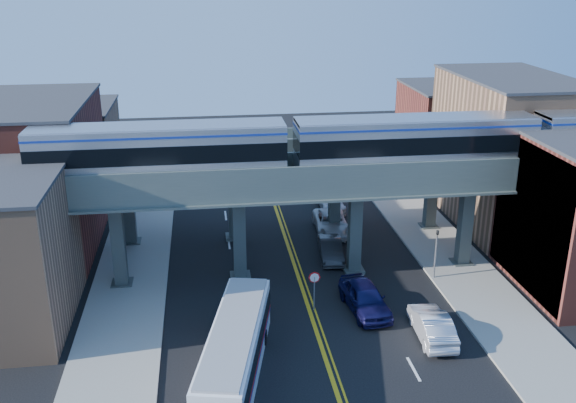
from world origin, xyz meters
name	(u,v)px	position (x,y,z in m)	size (l,w,h in m)	color
ground	(318,335)	(0.00, 0.00, 0.00)	(120.00, 120.00, 0.00)	black
sidewalk_west	(133,271)	(-11.50, 10.00, 0.08)	(5.00, 70.00, 0.16)	gray
sidewalk_east	(445,252)	(11.50, 10.00, 0.08)	(5.00, 70.00, 0.16)	gray
building_west_b	(39,176)	(-18.50, 16.00, 5.50)	(8.00, 14.00, 11.00)	brown
building_west_c	(72,149)	(-18.50, 29.00, 4.00)	(8.00, 10.00, 8.00)	#9D7251
building_east_b	(506,152)	(18.50, 16.00, 6.00)	(8.00, 14.00, 12.00)	#9D7251
building_east_c	(447,132)	(18.50, 29.00, 4.50)	(8.00, 10.00, 9.00)	brown
mural_panel	(529,222)	(14.55, 4.00, 4.75)	(0.10, 9.50, 9.50)	teal
elevated_viaduct_near	(298,187)	(0.00, 8.00, 6.47)	(52.00, 3.60, 7.40)	#3B4442
elevated_viaduct_far	(284,158)	(0.00, 15.00, 6.47)	(52.00, 3.60, 7.40)	#3B4442
transit_train	(415,141)	(7.87, 8.00, 9.36)	(49.55, 3.11, 3.63)	black
stop_sign	(314,285)	(0.30, 3.00, 1.76)	(0.76, 0.09, 2.63)	slate
traffic_signal	(436,249)	(9.20, 6.00, 2.30)	(0.15, 0.18, 4.10)	slate
transit_bus	(235,352)	(-4.97, -3.35, 1.48)	(4.80, 11.44, 2.87)	white
car_lane_a	(365,297)	(3.42, 2.49, 0.91)	(2.14, 5.31, 1.81)	#131140
car_lane_b	(331,249)	(2.81, 10.26, 0.74)	(1.56, 4.48, 1.48)	#2D2D30
car_lane_c	(331,223)	(3.85, 15.27, 0.77)	(2.57, 5.57, 1.55)	silver
car_lane_d	(331,201)	(4.84, 20.42, 0.72)	(2.02, 4.97, 1.44)	silver
car_parked_curb	(432,325)	(6.50, -1.08, 0.81)	(1.72, 4.94, 1.63)	#B9B9BF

